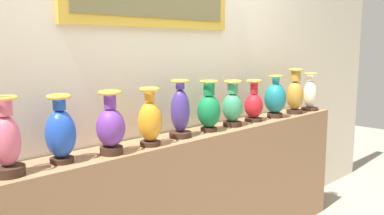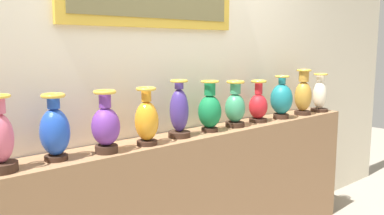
{
  "view_description": "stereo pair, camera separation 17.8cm",
  "coord_description": "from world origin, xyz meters",
  "px_view_note": "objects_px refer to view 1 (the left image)",
  "views": [
    {
      "loc": [
        -1.89,
        -1.89,
        1.56
      ],
      "look_at": [
        0.0,
        0.0,
        1.16
      ],
      "focal_mm": 38.25,
      "sensor_mm": 36.0,
      "label": 1
    },
    {
      "loc": [
        -1.76,
        -2.01,
        1.56
      ],
      "look_at": [
        0.0,
        0.0,
        1.16
      ],
      "focal_mm": 38.25,
      "sensor_mm": 36.0,
      "label": 2
    }
  ],
  "objects_px": {
    "vase_violet": "(111,127)",
    "vase_ivory": "(310,94)",
    "vase_rose": "(7,142)",
    "vase_crimson": "(254,104)",
    "vase_sapphire": "(61,132)",
    "vase_ochre": "(295,94)",
    "vase_indigo": "(180,112)",
    "vase_jade": "(233,106)",
    "vase_amber": "(150,120)",
    "vase_teal": "(275,99)",
    "vase_emerald": "(209,110)"
  },
  "relations": [
    {
      "from": "vase_amber",
      "to": "vase_indigo",
      "type": "bearing_deg",
      "value": 7.19
    },
    {
      "from": "vase_amber",
      "to": "vase_emerald",
      "type": "xyz_separation_m",
      "value": [
        0.54,
        0.03,
        0.0
      ]
    },
    {
      "from": "vase_rose",
      "to": "vase_ivory",
      "type": "relative_size",
      "value": 1.07
    },
    {
      "from": "vase_crimson",
      "to": "vase_indigo",
      "type": "bearing_deg",
      "value": -179.41
    },
    {
      "from": "vase_emerald",
      "to": "vase_ochre",
      "type": "bearing_deg",
      "value": -1.1
    },
    {
      "from": "vase_rose",
      "to": "vase_jade",
      "type": "bearing_deg",
      "value": 0.58
    },
    {
      "from": "vase_violet",
      "to": "vase_indigo",
      "type": "relative_size",
      "value": 0.94
    },
    {
      "from": "vase_crimson",
      "to": "vase_violet",
      "type": "bearing_deg",
      "value": -178.11
    },
    {
      "from": "vase_sapphire",
      "to": "vase_ochre",
      "type": "relative_size",
      "value": 0.89
    },
    {
      "from": "vase_emerald",
      "to": "vase_crimson",
      "type": "height_order",
      "value": "vase_emerald"
    },
    {
      "from": "vase_jade",
      "to": "vase_crimson",
      "type": "height_order",
      "value": "vase_jade"
    },
    {
      "from": "vase_rose",
      "to": "vase_ivory",
      "type": "xyz_separation_m",
      "value": [
        2.69,
        -0.0,
        -0.0
      ]
    },
    {
      "from": "vase_teal",
      "to": "vase_ochre",
      "type": "distance_m",
      "value": 0.29
    },
    {
      "from": "vase_jade",
      "to": "vase_ivory",
      "type": "bearing_deg",
      "value": -1.08
    },
    {
      "from": "vase_ochre",
      "to": "vase_indigo",
      "type": "bearing_deg",
      "value": 178.94
    },
    {
      "from": "vase_rose",
      "to": "vase_violet",
      "type": "height_order",
      "value": "vase_rose"
    },
    {
      "from": "vase_rose",
      "to": "vase_sapphire",
      "type": "relative_size",
      "value": 1.05
    },
    {
      "from": "vase_rose",
      "to": "vase_teal",
      "type": "relative_size",
      "value": 1.05
    },
    {
      "from": "vase_sapphire",
      "to": "vase_amber",
      "type": "height_order",
      "value": "vase_sapphire"
    },
    {
      "from": "vase_jade",
      "to": "vase_teal",
      "type": "height_order",
      "value": "vase_teal"
    },
    {
      "from": "vase_violet",
      "to": "vase_ochre",
      "type": "relative_size",
      "value": 0.9
    },
    {
      "from": "vase_indigo",
      "to": "vase_sapphire",
      "type": "bearing_deg",
      "value": 179.76
    },
    {
      "from": "vase_amber",
      "to": "vase_teal",
      "type": "relative_size",
      "value": 0.99
    },
    {
      "from": "vase_sapphire",
      "to": "vase_emerald",
      "type": "relative_size",
      "value": 0.99
    },
    {
      "from": "vase_indigo",
      "to": "vase_ochre",
      "type": "distance_m",
      "value": 1.34
    },
    {
      "from": "vase_indigo",
      "to": "vase_ochre",
      "type": "height_order",
      "value": "vase_ochre"
    },
    {
      "from": "vase_rose",
      "to": "vase_indigo",
      "type": "height_order",
      "value": "vase_indigo"
    },
    {
      "from": "vase_amber",
      "to": "vase_ivory",
      "type": "xyz_separation_m",
      "value": [
        1.88,
        0.01,
        -0.0
      ]
    },
    {
      "from": "vase_emerald",
      "to": "vase_amber",
      "type": "bearing_deg",
      "value": -176.74
    },
    {
      "from": "vase_violet",
      "to": "vase_indigo",
      "type": "height_order",
      "value": "vase_indigo"
    },
    {
      "from": "vase_ochre",
      "to": "vase_emerald",
      "type": "bearing_deg",
      "value": 178.9
    },
    {
      "from": "vase_rose",
      "to": "vase_amber",
      "type": "xyz_separation_m",
      "value": [
        0.81,
        -0.01,
        -0.0
      ]
    },
    {
      "from": "vase_rose",
      "to": "vase_crimson",
      "type": "bearing_deg",
      "value": 0.86
    },
    {
      "from": "vase_indigo",
      "to": "vase_jade",
      "type": "distance_m",
      "value": 0.52
    },
    {
      "from": "vase_sapphire",
      "to": "vase_ivory",
      "type": "distance_m",
      "value": 2.42
    },
    {
      "from": "vase_amber",
      "to": "vase_teal",
      "type": "xyz_separation_m",
      "value": [
        1.33,
        0.02,
        0.01
      ]
    },
    {
      "from": "vase_amber",
      "to": "vase_jade",
      "type": "relative_size",
      "value": 1.02
    },
    {
      "from": "vase_emerald",
      "to": "vase_crimson",
      "type": "bearing_deg",
      "value": 1.33
    },
    {
      "from": "vase_teal",
      "to": "vase_emerald",
      "type": "bearing_deg",
      "value": 179.17
    },
    {
      "from": "vase_crimson",
      "to": "vase_ivory",
      "type": "xyz_separation_m",
      "value": [
        0.81,
        -0.03,
        0.02
      ]
    },
    {
      "from": "vase_teal",
      "to": "vase_rose",
      "type": "bearing_deg",
      "value": -179.88
    },
    {
      "from": "vase_sapphire",
      "to": "vase_jade",
      "type": "distance_m",
      "value": 1.34
    },
    {
      "from": "vase_sapphire",
      "to": "vase_rose",
      "type": "bearing_deg",
      "value": -175.07
    },
    {
      "from": "vase_indigo",
      "to": "vase_teal",
      "type": "distance_m",
      "value": 1.05
    },
    {
      "from": "vase_violet",
      "to": "vase_ivory",
      "type": "height_order",
      "value": "vase_violet"
    },
    {
      "from": "vase_violet",
      "to": "vase_ivory",
      "type": "bearing_deg",
      "value": 0.32
    },
    {
      "from": "vase_teal",
      "to": "vase_ivory",
      "type": "bearing_deg",
      "value": -0.88
    },
    {
      "from": "vase_amber",
      "to": "vase_teal",
      "type": "height_order",
      "value": "vase_teal"
    },
    {
      "from": "vase_sapphire",
      "to": "vase_indigo",
      "type": "xyz_separation_m",
      "value": [
        0.82,
        -0.0,
        0.01
      ]
    },
    {
      "from": "vase_emerald",
      "to": "vase_jade",
      "type": "bearing_deg",
      "value": 0.11
    }
  ]
}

